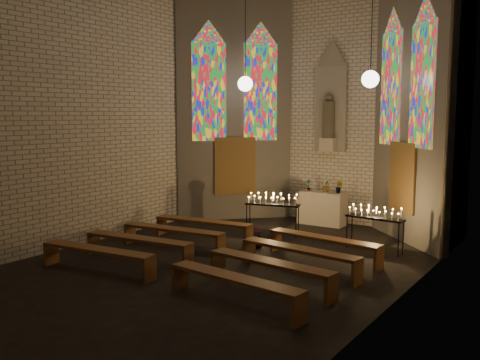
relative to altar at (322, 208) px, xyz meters
name	(u,v)px	position (x,y,z in m)	size (l,w,h in m)	color
floor	(214,267)	(0.00, -5.45, -0.50)	(12.00, 12.00, 0.00)	black
room	(290,99)	(0.00, -2.08, 3.22)	(8.22, 12.43, 7.00)	beige
altar	(322,208)	(0.00, 0.00, 0.00)	(1.40, 0.60, 1.00)	beige
flower_vase_left	(308,185)	(-0.43, -0.08, 0.68)	(0.19, 0.13, 0.35)	#4C723F
flower_vase_center	(326,186)	(0.12, 0.01, 0.68)	(0.33, 0.29, 0.37)	#4C723F
flower_vase_right	(339,187)	(0.53, 0.00, 0.68)	(0.20, 0.16, 0.37)	#4C723F
aisle_flower_pot	(258,238)	(-0.09, -3.50, -0.26)	(0.26, 0.26, 0.47)	#4C723F
votive_stand_left	(273,201)	(-0.50, -2.09, 0.44)	(1.53, 0.72, 1.10)	black
votive_stand_right	(375,215)	(2.43, -2.20, 0.40)	(1.45, 0.47, 1.05)	black
pew_left_0	(203,224)	(-1.75, -3.59, -0.07)	(2.80, 0.67, 0.53)	brown
pew_right_0	(324,241)	(1.75, -3.59, -0.07)	(2.80, 0.67, 0.53)	brown
pew_left_1	(173,232)	(-1.75, -4.79, -0.07)	(2.80, 0.67, 0.53)	brown
pew_right_1	(299,252)	(1.75, -4.79, -0.07)	(2.80, 0.67, 0.53)	brown
pew_left_2	(138,241)	(-1.75, -5.99, -0.07)	(2.80, 0.67, 0.53)	brown
pew_right_2	(270,266)	(1.75, -5.99, -0.07)	(2.80, 0.67, 0.53)	brown
pew_left_3	(97,253)	(-1.75, -7.19, -0.07)	(2.80, 0.67, 0.53)	brown
pew_right_3	(234,282)	(1.75, -7.19, -0.07)	(2.80, 0.67, 0.53)	brown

